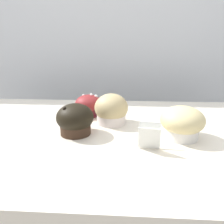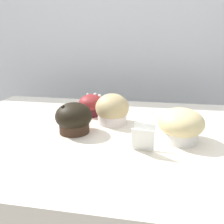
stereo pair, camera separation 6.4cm
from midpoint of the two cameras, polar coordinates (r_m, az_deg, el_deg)
wall_back at (r=1.20m, az=5.64°, el=6.97°), size 3.20×0.10×1.80m
muffin_front_center at (r=0.60m, az=-6.96°, el=-1.72°), size 0.10×0.10×0.08m
muffin_back_left at (r=0.58m, az=20.51°, el=-3.29°), size 0.11×0.11×0.09m
muffin_back_right at (r=0.75m, az=-2.77°, el=1.89°), size 0.09×0.09×0.08m
muffin_front_left at (r=0.66m, az=2.81°, el=0.48°), size 0.10×0.10×0.09m
price_card at (r=0.51m, az=11.74°, el=-6.73°), size 0.06×0.05×0.06m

